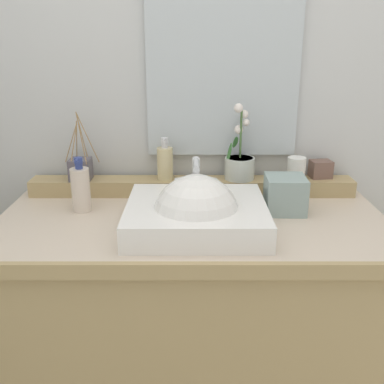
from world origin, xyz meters
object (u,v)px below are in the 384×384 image
Objects in this scene: potted_plant at (238,162)px; reed_diffuser at (79,169)px; tissue_box at (283,194)px; sink_basin at (195,217)px; lotion_bottle at (79,188)px; tumbler_cup at (295,169)px; trinket_box at (319,169)px; soap_dispenser at (164,162)px.

reed_diffuser is (-0.58, -0.01, -0.02)m from potted_plant.
sink_basin is at bearing -153.95° from tissue_box.
tumbler_cup is at bearing 11.45° from lotion_bottle.
lotion_bottle is (0.04, -0.16, -0.02)m from reed_diffuser.
potted_plant reaches higher than tissue_box.
sink_basin is 3.26× the size of tissue_box.
trinket_box is 0.41× the size of lotion_bottle.
potted_plant is 0.27m from soap_dispenser.
potted_plant is 3.71× the size of trinket_box.
tumbler_cup is at bearing -5.87° from potted_plant.
tumbler_cup is (0.21, -0.02, -0.02)m from potted_plant.
tumbler_cup is at bearing 39.77° from sink_basin.
tumbler_cup is 0.11m from trinket_box.
lotion_bottle reaches higher than tumbler_cup.
reed_diffuser reaches higher than sink_basin.
soap_dispenser is (-0.27, -0.01, 0.00)m from potted_plant.
sink_basin reaches higher than tumbler_cup.
soap_dispenser is 0.45m from tissue_box.
potted_plant is (0.16, 0.33, 0.08)m from sink_basin.
potted_plant is 1.12× the size of reed_diffuser.
sink_basin is at bearing -140.23° from tumbler_cup.
soap_dispenser is 2.06× the size of trinket_box.
tissue_box is (0.30, 0.15, 0.02)m from sink_basin.
lotion_bottle is (-0.27, -0.17, -0.04)m from soap_dispenser.
potted_plant is at bearing 1.29° from soap_dispenser.
potted_plant is 0.31m from trinket_box.
tissue_box is at bearing -13.27° from reed_diffuser.
reed_diffuser is (-0.79, 0.01, -0.00)m from tumbler_cup.
tumbler_cup reaches higher than tissue_box.
soap_dispenser is 0.84× the size of lotion_bottle.
reed_diffuser is 3.30× the size of trinket_box.
lotion_bottle is at bearing 179.36° from tissue_box.
potted_plant is 0.58m from reed_diffuser.
sink_basin is at bearing -70.77° from soap_dispenser.
trinket_box is 0.58× the size of tissue_box.
lotion_bottle is at bearing -168.55° from tumbler_cup.
tumbler_cup reaches higher than trinket_box.
reed_diffuser is at bearing -179.03° from soap_dispenser.
soap_dispenser reaches higher than sink_basin.
lotion_bottle is 1.42× the size of tissue_box.
reed_diffuser is at bearing 166.73° from tissue_box.
lotion_bottle is 0.68m from tissue_box.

